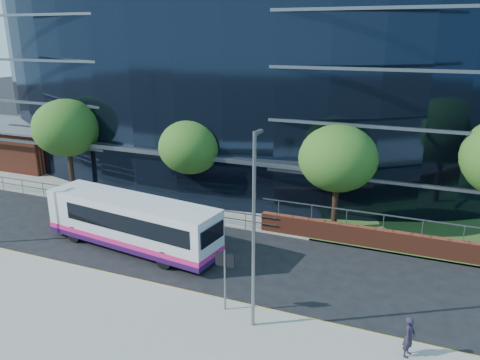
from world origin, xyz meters
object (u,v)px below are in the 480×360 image
at_px(brick_pavilion, 27,144).
at_px(street_sign, 225,267).
at_px(streetlight_east, 254,227).
at_px(city_bus, 133,223).
at_px(tree_far_a, 67,128).
at_px(tree_far_c, 338,158).
at_px(tree_far_b, 190,147).
at_px(pedestrian, 409,337).

distance_m(brick_pavilion, street_sign, 30.49).
relative_size(streetlight_east, city_bus, 0.74).
bearing_deg(city_bus, tree_far_a, 153.82).
bearing_deg(city_bus, tree_far_c, 41.62).
height_order(brick_pavilion, tree_far_c, tree_far_c).
xyz_separation_m(street_sign, tree_far_b, (-7.50, 11.09, 2.06)).
bearing_deg(pedestrian, streetlight_east, 109.49).
bearing_deg(pedestrian, tree_far_b, 68.70).
relative_size(tree_far_a, tree_far_c, 1.07).
bearing_deg(streetlight_east, pedestrian, 3.68).
bearing_deg(brick_pavilion, streetlight_east, -29.24).
xyz_separation_m(brick_pavilion, street_sign, (26.50, -15.09, 0.21)).
xyz_separation_m(street_sign, streetlight_east, (1.50, -0.59, 2.29)).
relative_size(tree_far_b, pedestrian, 3.82).
height_order(street_sign, tree_far_c, tree_far_c).
relative_size(tree_far_b, streetlight_east, 0.76).
xyz_separation_m(brick_pavilion, streetlight_east, (28.00, -15.67, 2.50)).
distance_m(brick_pavilion, tree_far_c, 29.46).
height_order(tree_far_a, city_bus, tree_far_a).
bearing_deg(tree_far_c, city_bus, -145.58).
bearing_deg(streetlight_east, tree_far_a, 149.54).
relative_size(brick_pavilion, tree_far_c, 1.32).
bearing_deg(brick_pavilion, city_bus, -30.30).
height_order(tree_far_c, pedestrian, tree_far_c).
distance_m(tree_far_b, city_bus, 7.70).
relative_size(street_sign, streetlight_east, 0.35).
relative_size(street_sign, tree_far_a, 0.40).
height_order(brick_pavilion, tree_far_b, tree_far_b).
bearing_deg(tree_far_a, brick_pavilion, 153.45).
bearing_deg(brick_pavilion, tree_far_c, -8.82).
relative_size(tree_far_c, city_bus, 0.60).
distance_m(tree_far_c, pedestrian, 12.40).
relative_size(tree_far_a, tree_far_b, 1.15).
height_order(tree_far_c, streetlight_east, streetlight_east).
height_order(tree_far_c, city_bus, tree_far_c).
distance_m(brick_pavilion, tree_far_b, 19.55).
height_order(street_sign, streetlight_east, streetlight_east).
xyz_separation_m(tree_far_b, streetlight_east, (9.00, -11.67, 0.23)).
height_order(city_bus, pedestrian, city_bus).
distance_m(tree_far_a, tree_far_c, 20.00).
xyz_separation_m(street_sign, city_bus, (-7.30, 3.87, -0.62)).
relative_size(tree_far_a, pedestrian, 4.40).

